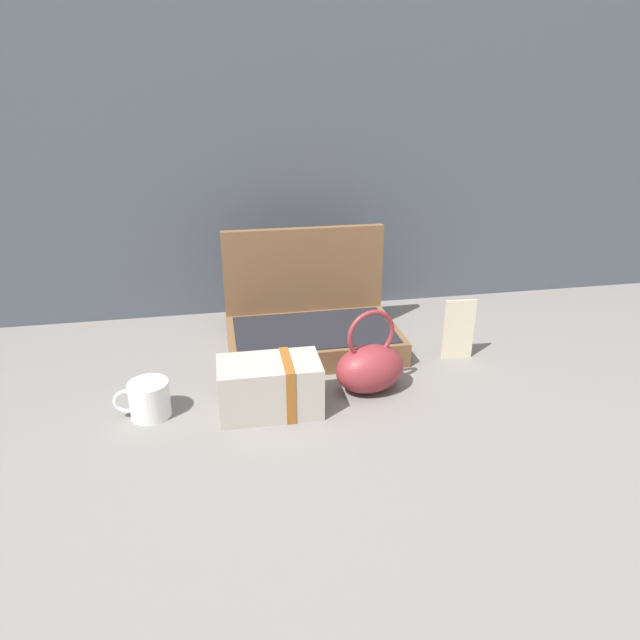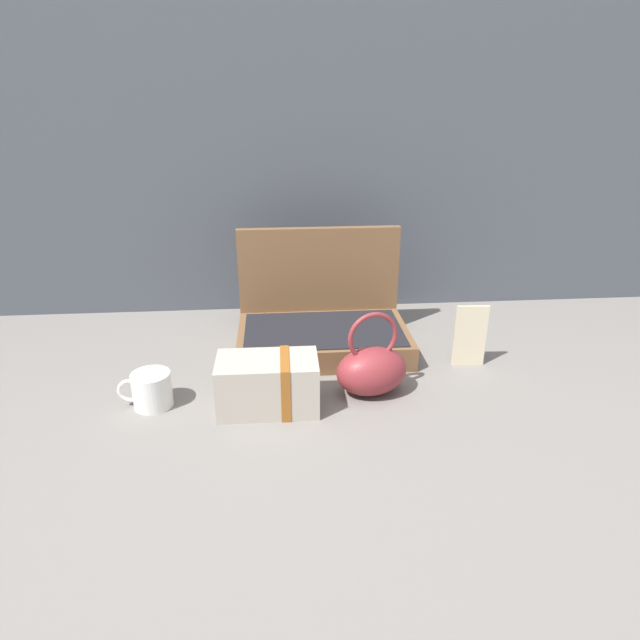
# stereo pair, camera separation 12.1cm
# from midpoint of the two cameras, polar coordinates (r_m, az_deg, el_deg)

# --- Properties ---
(ground_plane) EXTENTS (6.00, 6.00, 0.00)m
(ground_plane) POSITION_cam_midpoint_polar(r_m,az_deg,el_deg) (1.31, -4.06, -7.66)
(ground_plane) COLOR slate
(back_wall) EXTENTS (3.20, 0.06, 1.40)m
(back_wall) POSITION_cam_midpoint_polar(r_m,az_deg,el_deg) (1.70, -7.42, 23.98)
(back_wall) COLOR #474C54
(back_wall) RESTS_ON ground_plane
(open_suitcase) EXTENTS (0.45, 0.30, 0.31)m
(open_suitcase) POSITION_cam_midpoint_polar(r_m,az_deg,el_deg) (1.51, -3.23, -0.30)
(open_suitcase) COLOR brown
(open_suitcase) RESTS_ON ground_plane
(teal_pouch_handbag) EXTENTS (0.19, 0.15, 0.20)m
(teal_pouch_handbag) POSITION_cam_midpoint_polar(r_m,az_deg,el_deg) (1.29, 2.50, -4.85)
(teal_pouch_handbag) COLOR maroon
(teal_pouch_handbag) RESTS_ON ground_plane
(cream_toiletry_bag) EXTENTS (0.22, 0.13, 0.12)m
(cream_toiletry_bag) POSITION_cam_midpoint_polar(r_m,az_deg,el_deg) (1.23, -7.86, -6.86)
(cream_toiletry_bag) COLOR #B2A899
(cream_toiletry_bag) RESTS_ON ground_plane
(coffee_mug) EXTENTS (0.12, 0.09, 0.08)m
(coffee_mug) POSITION_cam_midpoint_polar(r_m,az_deg,el_deg) (1.28, -19.84, -7.75)
(coffee_mug) COLOR white
(coffee_mug) RESTS_ON ground_plane
(info_card_left) EXTENTS (0.08, 0.01, 0.16)m
(info_card_left) POSITION_cam_midpoint_polar(r_m,az_deg,el_deg) (1.47, 11.81, -1.00)
(info_card_left) COLOR beige
(info_card_left) RESTS_ON ground_plane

